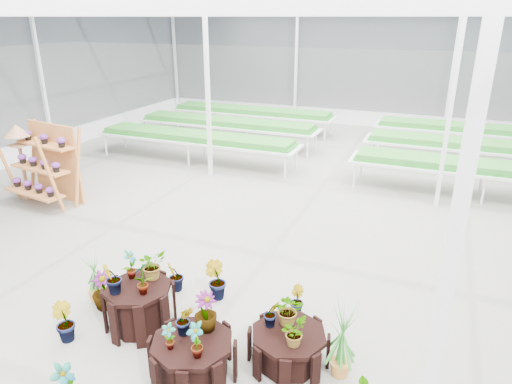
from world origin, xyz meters
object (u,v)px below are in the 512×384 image
at_px(plinth_mid, 193,359).
at_px(bird_table, 22,162).
at_px(plinth_low, 288,347).
at_px(shelf_rack, 41,166).
at_px(plinth_tall, 140,306).

xyz_separation_m(plinth_mid, bird_table, (-6.84, 3.79, 0.64)).
relative_size(plinth_low, bird_table, 0.55).
height_order(plinth_low, shelf_rack, shelf_rack).
xyz_separation_m(plinth_tall, bird_table, (-5.64, 3.19, 0.58)).
relative_size(plinth_mid, plinth_low, 1.03).
distance_m(plinth_tall, shelf_rack, 5.81).
xyz_separation_m(plinth_tall, plinth_low, (2.20, 0.10, -0.10)).
height_order(plinth_tall, plinth_low, plinth_tall).
relative_size(shelf_rack, bird_table, 1.02).
height_order(plinth_tall, bird_table, bird_table).
distance_m(plinth_low, shelf_rack, 7.72).
distance_m(plinth_mid, bird_table, 7.84).
height_order(plinth_mid, plinth_low, plinth_mid).
bearing_deg(bird_table, plinth_mid, -48.79).
xyz_separation_m(plinth_tall, shelf_rack, (-4.90, 3.07, 0.60)).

